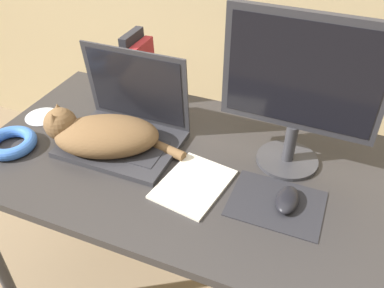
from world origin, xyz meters
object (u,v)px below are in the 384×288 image
Objects in this scene: book_row at (136,69)px; cd_disc at (42,117)px; laptop at (126,126)px; external_monitor at (300,87)px; computer_mouse at (287,200)px; cable_coil at (11,143)px; notepad at (193,184)px; cat at (101,134)px.

cd_disc is (-0.25, -0.26, -0.11)m from book_row.
laptop is 0.78× the size of external_monitor.
computer_mouse is 0.88m from cable_coil.
external_monitor is 0.40m from notepad.
laptop reaches higher than cable_coil.
cat is 0.34m from notepad.
cat is at bearing 21.08° from cable_coil.
cable_coil is (-0.84, -0.27, -0.24)m from external_monitor.
laptop is 0.56m from computer_mouse.
book_row is 0.38m from cd_disc.
computer_mouse is 0.27m from notepad.
computer_mouse is (0.04, -0.19, -0.24)m from external_monitor.
notepad is (0.39, -0.38, -0.11)m from book_row.
laptop is at bearing 157.20° from notepad.
external_monitor is 2.84× the size of cable_coil.
cat is 3.75× the size of cd_disc.
notepad is at bearing -174.50° from computer_mouse.
cat is at bearing -123.22° from laptop.
cat is 0.32m from cd_disc.
book_row is at bearing 63.08° from cable_coil.
book_row is at bearing 135.19° from notepad.
external_monitor is 4.26× the size of computer_mouse.
external_monitor is (0.56, 0.16, 0.20)m from cat.
book_row is 0.56m from notepad.
external_monitor is 1.83× the size of book_row.
external_monitor is 0.31m from computer_mouse.
laptop reaches higher than notepad.
laptop is at bearing -69.13° from book_row.
cd_disc is at bearing 169.07° from notepad.
laptop is at bearing -170.05° from external_monitor.
cable_coil is (-0.28, -0.11, -0.04)m from cat.
book_row is (-0.05, 0.34, 0.06)m from cat.
cat reaches higher than computer_mouse.
cable_coil reaches higher than computer_mouse.
notepad is 2.12× the size of cd_disc.
external_monitor is 3.93× the size of cd_disc.
book_row reaches higher than computer_mouse.
external_monitor is 1.85× the size of notepad.
notepad is at bearing -44.81° from book_row.
external_monitor reaches higher than cd_disc.
cable_coil is 0.19m from cd_disc.
cd_disc is at bearing 179.47° from laptop.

